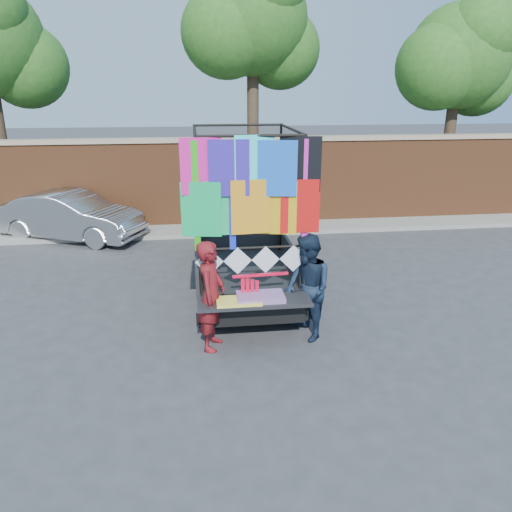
{
  "coord_description": "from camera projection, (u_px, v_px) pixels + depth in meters",
  "views": [
    {
      "loc": [
        -0.9,
        -7.64,
        4.05
      ],
      "look_at": [
        0.1,
        0.27,
        1.3
      ],
      "focal_mm": 35.0,
      "sensor_mm": 36.0,
      "label": 1
    }
  ],
  "objects": [
    {
      "name": "streamer_bundle",
      "position": [
        254.0,
        286.0,
        7.95
      ],
      "size": [
        0.9,
        0.1,
        0.63
      ],
      "color": "red",
      "rests_on": "ground"
    },
    {
      "name": "pickup_truck",
      "position": [
        237.0,
        243.0,
        10.63
      ],
      "size": [
        2.12,
        5.32,
        3.35
      ],
      "color": "black",
      "rests_on": "ground"
    },
    {
      "name": "tree_mid",
      "position": [
        254.0,
        24.0,
        14.47
      ],
      "size": [
        4.2,
        3.3,
        7.73
      ],
      "color": "#38281C",
      "rests_on": "ground"
    },
    {
      "name": "ground",
      "position": [
        252.0,
        332.0,
        8.6
      ],
      "size": [
        90.0,
        90.0,
        0.0
      ],
      "primitive_type": "plane",
      "color": "#38383A",
      "rests_on": "ground"
    },
    {
      "name": "woman",
      "position": [
        211.0,
        296.0,
        7.85
      ],
      "size": [
        0.6,
        0.75,
        1.8
      ],
      "primitive_type": "imported",
      "rotation": [
        0.0,
        0.0,
        1.28
      ],
      "color": "maroon",
      "rests_on": "ground"
    },
    {
      "name": "sedan",
      "position": [
        71.0,
        216.0,
        13.57
      ],
      "size": [
        4.21,
        2.89,
        1.31
      ],
      "primitive_type": "imported",
      "rotation": [
        0.0,
        0.0,
        1.15
      ],
      "color": "#AAACB1",
      "rests_on": "ground"
    },
    {
      "name": "tree_right",
      "position": [
        460.0,
        61.0,
        15.55
      ],
      "size": [
        4.2,
        3.3,
        6.62
      ],
      "color": "#38281C",
      "rests_on": "ground"
    },
    {
      "name": "curb",
      "position": [
        227.0,
        229.0,
        14.48
      ],
      "size": [
        30.0,
        1.2,
        0.12
      ],
      "primitive_type": "cube",
      "color": "gray",
      "rests_on": "ground"
    },
    {
      "name": "brick_wall",
      "position": [
        224.0,
        182.0,
        14.73
      ],
      "size": [
        30.0,
        0.45,
        2.61
      ],
      "color": "brown",
      "rests_on": "ground"
    },
    {
      "name": "man",
      "position": [
        308.0,
        288.0,
        8.17
      ],
      "size": [
        0.89,
        1.02,
        1.79
      ],
      "primitive_type": "imported",
      "rotation": [
        0.0,
        0.0,
        -1.3
      ],
      "color": "#162338",
      "rests_on": "ground"
    }
  ]
}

